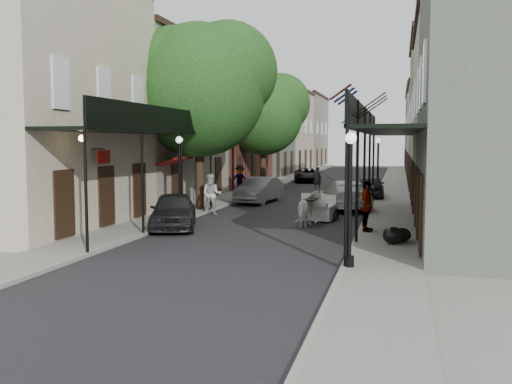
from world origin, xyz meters
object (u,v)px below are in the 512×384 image
Objects in this scene: lamppost_right_far at (378,167)px; car_left_mid at (259,190)px; lamppost_left at (180,176)px; pedestrian_sidewalk_right at (367,206)px; tree_far at (268,112)px; car_right_near at (345,195)px; pedestrian_walking at (212,195)px; car_right_far at (370,187)px; carriage at (321,199)px; lamppost_right_near at (350,197)px; car_left_near at (173,211)px; tree_near at (208,85)px; car_left_far at (307,175)px; horse at (309,209)px; pedestrian_sidewalk_left at (240,179)px.

car_left_mid is at bearing -153.82° from lamppost_right_far.
pedestrian_sidewalk_right is (8.30, -1.56, -0.95)m from lamppost_left.
car_right_near is at bearing -59.34° from tree_far.
lamppost_left is 8.93m from car_left_mid.
car_right_far is at bearing 45.11° from pedestrian_walking.
lamppost_left is at bearing 89.86° from pedestrian_sidewalk_right.
carriage is 10.81m from car_right_far.
car_left_near is at bearing 142.04° from lamppost_right_near.
tree_far reaches higher than car_right_far.
pedestrian_walking is (0.70, -1.51, -5.48)m from tree_near.
lamppost_right_far is 13.60m from pedestrian_sidewalk_right.
carriage is 4.51m from pedestrian_sidewalk_right.
car_left_far is (-6.73, 14.54, -1.40)m from lamppost_right_far.
carriage is at bearing -102.74° from lamppost_right_far.
tree_far is at bearing 143.49° from lamppost_right_far.
tree_far is 4.86× the size of horse.
lamppost_right_near is 6.51m from pedestrian_sidewalk_right.
lamppost_right_near is 20.00m from lamppost_right_far.
tree_near reaches higher than pedestrian_sidewalk_left.
carriage reaches higher than pedestrian_sidewalk_right.
lamppost_right_far is at bearing 55.65° from lamppost_left.
car_right_near is at bearing 85.09° from carriage.
pedestrian_sidewalk_right reaches higher than horse.
pedestrian_sidewalk_left is at bearing 127.09° from car_left_mid.
lamppost_right_near is at bearing -55.73° from tree_near.
horse is at bearing 66.43° from car_right_near.
lamppost_right_near is 22.63m from pedestrian_sidewalk_left.
lamppost_left reaches higher than pedestrian_sidewalk_right.
pedestrian_sidewalk_right is at bearing -34.36° from tree_near.
lamppost_right_far is at bearing 114.87° from car_right_far.
lamppost_right_near is 1.84× the size of pedestrian_walking.
pedestrian_walking is 6.11m from car_left_mid.
car_left_near is (-5.50, -4.32, -0.22)m from carriage.
tree_far is (-0.05, 14.00, -0.65)m from tree_near.
car_left_near is (-0.09, -4.66, -0.25)m from pedestrian_walking.
horse is at bearing -71.76° from tree_far.
pedestrian_sidewalk_right is (2.29, -3.89, 0.13)m from carriage.
tree_far reaches higher than pedestrian_sidewalk_right.
pedestrian_walking is at bearing 125.48° from lamppost_right_near.
pedestrian_walking is 0.46× the size of car_right_far.
pedestrian_walking is at bearing 102.47° from pedestrian_sidewalk_left.
tree_near reaches higher than lamppost_left.
tree_far is at bearing 82.35° from pedestrian_walking.
pedestrian_sidewalk_left is (-0.71, 8.56, -5.40)m from tree_near.
lamppost_right_far reaches higher than car_right_near.
tree_far is 10.88m from car_left_mid.
tree_near is at bearing -89.81° from tree_far.
pedestrian_walking is 0.44× the size of car_left_mid.
tree_near is 2.60× the size of lamppost_right_far.
carriage reaches higher than car_right_near.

